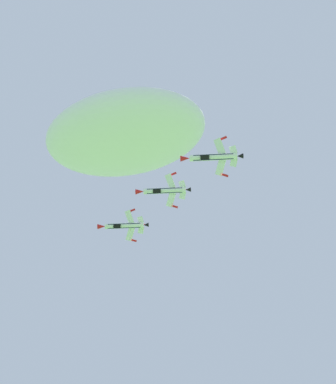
% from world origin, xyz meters
% --- Properties ---
extents(cloud_near_formation, '(79.26, 49.32, 29.67)m').
position_xyz_m(cloud_near_formation, '(-57.16, 146.94, 173.85)').
color(cloud_near_formation, white).
extents(fighter_jet_lead, '(15.87, 7.33, 7.67)m').
position_xyz_m(fighter_jet_lead, '(-39.60, 110.73, 90.48)').
color(fighter_jet_lead, white).
extents(fighter_jet_left_wing, '(15.87, 7.39, 7.62)m').
position_xyz_m(fighter_jet_left_wing, '(-23.38, 98.90, 91.43)').
color(fighter_jet_left_wing, white).
extents(fighter_jet_right_wing, '(15.87, 7.27, 7.73)m').
position_xyz_m(fighter_jet_right_wing, '(-6.71, 85.09, 87.55)').
color(fighter_jet_right_wing, white).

